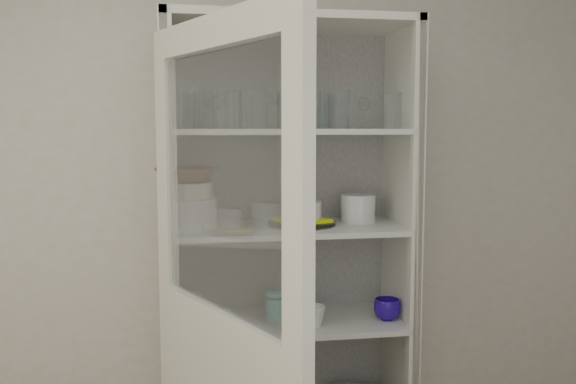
# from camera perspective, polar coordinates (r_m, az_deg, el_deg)

# --- Properties ---
(wall_back) EXTENTS (3.60, 0.02, 2.60)m
(wall_back) POSITION_cam_1_polar(r_m,az_deg,el_deg) (2.73, -4.91, -1.69)
(wall_back) COLOR beige
(wall_back) RESTS_ON ground
(pantry_cabinet) EXTENTS (1.00, 0.45, 2.10)m
(pantry_cabinet) POSITION_cam_1_polar(r_m,az_deg,el_deg) (2.67, -0.22, -9.76)
(pantry_cabinet) COLOR beige
(pantry_cabinet) RESTS_ON floor
(cupboard_door) EXTENTS (0.42, 0.83, 2.00)m
(cupboard_door) POSITION_cam_1_polar(r_m,az_deg,el_deg) (2.00, -6.10, -17.28)
(cupboard_door) COLOR beige
(cupboard_door) RESTS_ON floor
(tumbler_0) EXTENTS (0.08, 0.08, 0.16)m
(tumbler_0) POSITION_cam_1_polar(r_m,az_deg,el_deg) (2.33, -9.52, 7.78)
(tumbler_0) COLOR silver
(tumbler_0) RESTS_ON shelf_glass
(tumbler_1) EXTENTS (0.09, 0.09, 0.15)m
(tumbler_1) POSITION_cam_1_polar(r_m,az_deg,el_deg) (2.34, -7.94, 7.74)
(tumbler_1) COLOR silver
(tumbler_1) RESTS_ON shelf_glass
(tumbler_2) EXTENTS (0.08, 0.08, 0.14)m
(tumbler_2) POSITION_cam_1_polar(r_m,az_deg,el_deg) (2.36, -5.15, 7.65)
(tumbler_2) COLOR silver
(tumbler_2) RESTS_ON shelf_glass
(tumbler_3) EXTENTS (0.09, 0.09, 0.14)m
(tumbler_3) POSITION_cam_1_polar(r_m,az_deg,el_deg) (2.37, -0.17, 7.63)
(tumbler_3) COLOR silver
(tumbler_3) RESTS_ON shelf_glass
(tumbler_4) EXTENTS (0.08, 0.08, 0.14)m
(tumbler_4) POSITION_cam_1_polar(r_m,az_deg,el_deg) (2.37, 2.25, 7.61)
(tumbler_4) COLOR silver
(tumbler_4) RESTS_ON shelf_glass
(tumbler_5) EXTENTS (0.10, 0.10, 0.15)m
(tumbler_5) POSITION_cam_1_polar(r_m,az_deg,el_deg) (2.44, 4.96, 7.70)
(tumbler_5) COLOR silver
(tumbler_5) RESTS_ON shelf_glass
(tumbler_6) EXTENTS (0.09, 0.09, 0.14)m
(tumbler_6) POSITION_cam_1_polar(r_m,az_deg,el_deg) (2.46, 9.78, 7.50)
(tumbler_6) COLOR silver
(tumbler_6) RESTS_ON shelf_glass
(tumbler_7) EXTENTS (0.08, 0.08, 0.14)m
(tumbler_7) POSITION_cam_1_polar(r_m,az_deg,el_deg) (2.44, -9.23, 7.48)
(tumbler_7) COLOR silver
(tumbler_7) RESTS_ON shelf_glass
(tumbler_8) EXTENTS (0.07, 0.07, 0.14)m
(tumbler_8) POSITION_cam_1_polar(r_m,az_deg,el_deg) (2.48, -9.02, 7.42)
(tumbler_8) COLOR silver
(tumbler_8) RESTS_ON shelf_glass
(tumbler_9) EXTENTS (0.07, 0.07, 0.13)m
(tumbler_9) POSITION_cam_1_polar(r_m,az_deg,el_deg) (2.48, 0.11, 7.41)
(tumbler_9) COLOR silver
(tumbler_9) RESTS_ON shelf_glass
(tumbler_10) EXTENTS (0.08, 0.08, 0.14)m
(tumbler_10) POSITION_cam_1_polar(r_m,az_deg,el_deg) (2.53, 3.21, 7.54)
(tumbler_10) COLOR silver
(tumbler_10) RESTS_ON shelf_glass
(tumbler_11) EXTENTS (0.07, 0.07, 0.13)m
(tumbler_11) POSITION_cam_1_polar(r_m,az_deg,el_deg) (2.54, 3.46, 7.39)
(tumbler_11) COLOR silver
(tumbler_11) RESTS_ON shelf_glass
(goblet_0) EXTENTS (0.07, 0.07, 0.15)m
(goblet_0) POSITION_cam_1_polar(r_m,az_deg,el_deg) (2.57, -6.79, 7.59)
(goblet_0) COLOR silver
(goblet_0) RESTS_ON shelf_glass
(goblet_1) EXTENTS (0.07, 0.07, 0.16)m
(goblet_1) POSITION_cam_1_polar(r_m,az_deg,el_deg) (2.58, -0.31, 7.72)
(goblet_1) COLOR silver
(goblet_1) RESTS_ON shelf_glass
(goblet_2) EXTENTS (0.07, 0.07, 0.17)m
(goblet_2) POSITION_cam_1_polar(r_m,az_deg,el_deg) (2.62, 3.93, 7.74)
(goblet_2) COLOR silver
(goblet_2) RESTS_ON shelf_glass
(goblet_3) EXTENTS (0.07, 0.07, 0.15)m
(goblet_3) POSITION_cam_1_polar(r_m,az_deg,el_deg) (2.64, 7.04, 7.52)
(goblet_3) COLOR silver
(goblet_3) RESTS_ON shelf_glass
(plate_stack_front) EXTENTS (0.23, 0.23, 0.13)m
(plate_stack_front) POSITION_cam_1_polar(r_m,az_deg,el_deg) (2.47, -9.34, -2.00)
(plate_stack_front) COLOR silver
(plate_stack_front) RESTS_ON shelf_plates
(plate_stack_back) EXTENTS (0.23, 0.23, 0.06)m
(plate_stack_back) POSITION_cam_1_polar(r_m,az_deg,el_deg) (2.62, -9.32, -2.31)
(plate_stack_back) COLOR silver
(plate_stack_back) RESTS_ON shelf_plates
(cream_bowl) EXTENTS (0.27, 0.27, 0.06)m
(cream_bowl) POSITION_cam_1_polar(r_m,az_deg,el_deg) (2.46, -9.38, 0.18)
(cream_bowl) COLOR beige
(cream_bowl) RESTS_ON plate_stack_front
(terracotta_bowl) EXTENTS (0.29, 0.29, 0.06)m
(terracotta_bowl) POSITION_cam_1_polar(r_m,az_deg,el_deg) (2.45, -9.40, 1.62)
(terracotta_bowl) COLOR brown
(terracotta_bowl) RESTS_ON cream_bowl
(glass_platter) EXTENTS (0.37, 0.37, 0.02)m
(glass_platter) POSITION_cam_1_polar(r_m,az_deg,el_deg) (2.54, 1.29, -2.95)
(glass_platter) COLOR silver
(glass_platter) RESTS_ON shelf_plates
(yellow_trivet) EXTENTS (0.24, 0.24, 0.01)m
(yellow_trivet) POSITION_cam_1_polar(r_m,az_deg,el_deg) (2.54, 1.30, -2.62)
(yellow_trivet) COLOR yellow
(yellow_trivet) RESTS_ON glass_platter
(white_ramekin) EXTENTS (0.22, 0.22, 0.07)m
(white_ramekin) POSITION_cam_1_polar(r_m,az_deg,el_deg) (2.53, 1.30, -1.67)
(white_ramekin) COLOR silver
(white_ramekin) RESTS_ON yellow_trivet
(grey_bowl_stack) EXTENTS (0.15, 0.15, 0.12)m
(grey_bowl_stack) POSITION_cam_1_polar(r_m,az_deg,el_deg) (2.63, 6.57, -1.54)
(grey_bowl_stack) COLOR silver
(grey_bowl_stack) RESTS_ON shelf_plates
(mug_blue) EXTENTS (0.12, 0.12, 0.09)m
(mug_blue) POSITION_cam_1_polar(r_m,az_deg,el_deg) (2.64, 9.24, -10.77)
(mug_blue) COLOR navy
(mug_blue) RESTS_ON shelf_mugs
(mug_teal) EXTENTS (0.11, 0.11, 0.09)m
(mug_teal) POSITION_cam_1_polar(r_m,az_deg,el_deg) (2.69, 1.62, -10.36)
(mug_teal) COLOR teal
(mug_teal) RESTS_ON shelf_mugs
(mug_white) EXTENTS (0.12, 0.12, 0.08)m
(mug_white) POSITION_cam_1_polar(r_m,az_deg,el_deg) (2.53, 2.47, -11.51)
(mug_white) COLOR silver
(mug_white) RESTS_ON shelf_mugs
(teal_jar) EXTENTS (0.09, 0.09, 0.11)m
(teal_jar) POSITION_cam_1_polar(r_m,az_deg,el_deg) (2.63, -1.21, -10.61)
(teal_jar) COLOR teal
(teal_jar) RESTS_ON shelf_mugs
(measuring_cups) EXTENTS (0.09, 0.09, 0.04)m
(measuring_cups) POSITION_cam_1_polar(r_m,az_deg,el_deg) (2.51, -5.54, -12.27)
(measuring_cups) COLOR #BCBCBC
(measuring_cups) RESTS_ON shelf_mugs
(white_canister) EXTENTS (0.12, 0.12, 0.12)m
(white_canister) POSITION_cam_1_polar(r_m,az_deg,el_deg) (2.58, -9.19, -10.78)
(white_canister) COLOR silver
(white_canister) RESTS_ON shelf_mugs
(tumbler_12) EXTENTS (0.07, 0.07, 0.13)m
(tumbler_12) POSITION_cam_1_polar(r_m,az_deg,el_deg) (2.43, 3.20, 7.47)
(tumbler_12) COLOR silver
(tumbler_12) RESTS_ON shelf_glass
(tumbler_13) EXTENTS (0.07, 0.07, 0.15)m
(tumbler_13) POSITION_cam_1_polar(r_m,az_deg,el_deg) (2.42, -8.62, 7.60)
(tumbler_13) COLOR silver
(tumbler_13) RESTS_ON shelf_glass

